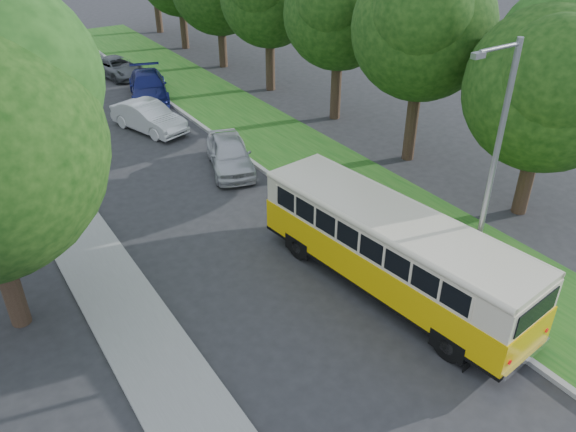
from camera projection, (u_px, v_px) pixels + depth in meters
ground at (307, 304)px, 17.26m from camera, size 120.00×120.00×0.00m
curb at (309, 203)px, 22.50m from camera, size 0.20×70.00×0.15m
grass_verge at (354, 188)px, 23.61m from camera, size 4.50×70.00×0.13m
sidewalk at (102, 273)px, 18.54m from camera, size 2.20×70.00×0.12m
treeline at (156, 0)px, 28.53m from camera, size 24.27×41.91×9.46m
lamppost_near at (490, 174)px, 15.21m from camera, size 1.71×0.16×8.00m
lamppost_far at (8, 70)px, 24.34m from camera, size 1.71×0.16×7.50m
warning_sign at (48, 152)px, 22.81m from camera, size 0.56×0.10×2.50m
vintage_bus at (391, 252)px, 17.20m from camera, size 3.47×9.67×2.81m
car_silver at (230, 154)px, 24.92m from camera, size 3.11×4.71×1.49m
car_white at (149, 117)px, 28.76m from camera, size 2.83×4.74×1.47m
car_blue at (148, 86)px, 32.96m from camera, size 3.56×5.57×1.50m
car_grey at (117, 67)px, 36.71m from camera, size 2.97×4.83×1.25m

